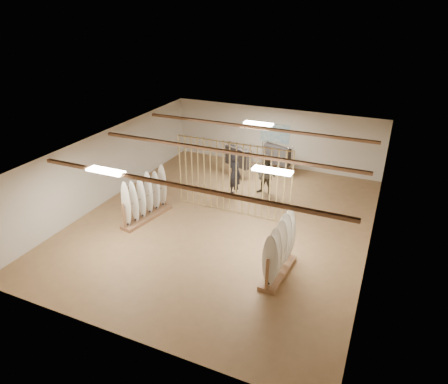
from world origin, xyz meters
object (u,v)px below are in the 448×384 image
at_px(clothing_rack_a, 238,157).
at_px(clothing_rack_b, 277,155).
at_px(rack_right, 279,257).
at_px(rack_left, 146,204).
at_px(shopper_b, 267,173).
at_px(shopper_a, 235,172).

relative_size(clothing_rack_a, clothing_rack_b, 1.01).
relative_size(rack_right, clothing_rack_a, 1.30).
relative_size(rack_left, rack_right, 1.17).
bearing_deg(shopper_b, clothing_rack_b, 106.36).
bearing_deg(clothing_rack_a, rack_right, -36.32).
distance_m(clothing_rack_a, shopper_b, 2.12).
xyz_separation_m(shopper_a, shopper_b, (1.18, 0.53, -0.05)).
height_order(rack_left, rack_right, rack_right).
relative_size(shopper_a, shopper_b, 1.05).
relative_size(clothing_rack_a, shopper_b, 0.76).
distance_m(rack_right, shopper_a, 5.45).
bearing_deg(shopper_a, clothing_rack_a, -46.57).
bearing_deg(shopper_b, clothing_rack_a, 154.96).
height_order(clothing_rack_a, shopper_b, shopper_b).
height_order(rack_left, clothing_rack_a, rack_left).
bearing_deg(shopper_b, rack_left, -122.39).
distance_m(clothing_rack_b, shopper_a, 2.89).
height_order(rack_right, clothing_rack_a, rack_right).
bearing_deg(shopper_a, shopper_b, -129.79).
height_order(rack_left, shopper_a, shopper_a).
bearing_deg(clothing_rack_b, rack_left, -98.97).
xyz_separation_m(clothing_rack_a, clothing_rack_b, (1.50, 0.97, -0.01)).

